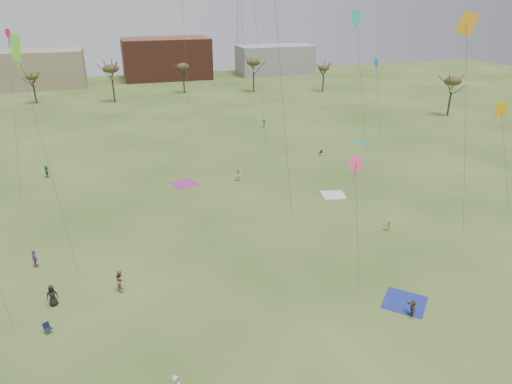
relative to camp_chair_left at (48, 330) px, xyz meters
name	(u,v)px	position (x,y,z in m)	size (l,w,h in m)	color
ground	(300,307)	(19.58, -2.82, -0.26)	(260.00, 260.00, 0.00)	#325219
spectator_fore_b	(120,280)	(5.59, 4.15, 0.73)	(0.96, 0.75, 1.97)	#8A6B57
spectator_fore_c	(412,308)	(27.78, -6.56, 0.49)	(1.38, 0.44, 1.49)	brown
flyer_mid_a	(52,296)	(0.11, 3.59, 0.70)	(0.93, 0.61, 1.91)	black
flyer_mid_b	(388,225)	(34.07, 6.83, 0.44)	(0.91, 0.52, 1.41)	gold
spectator_mid_d	(35,259)	(-1.99, 10.47, 0.63)	(1.05, 0.44, 1.79)	#A447AA
spectator_mid_e	(239,175)	(22.34, 25.93, 0.68)	(0.91, 0.71, 1.87)	silver
flyer_far_a	(47,171)	(-3.22, 35.62, 0.59)	(1.58, 0.50, 1.71)	#277640
flyer_far_c	(264,123)	(34.73, 51.95, 0.50)	(0.98, 0.56, 1.52)	navy
blanket_blue	(405,302)	(28.26, -4.94, -0.26)	(3.34, 3.34, 0.03)	navy
blanket_cream	(333,195)	(32.76, 17.51, -0.26)	(2.89, 2.89, 0.03)	white
blanket_plum	(185,184)	(14.98, 27.20, -0.26)	(3.09, 3.09, 0.03)	#9F3082
blanket_olive	(363,143)	(48.04, 36.85, -0.26)	(3.09, 3.09, 0.03)	#359252
camp_chair_left	(48,330)	(0.00, 0.00, 0.00)	(0.71, 0.73, 0.87)	#131936
camp_chair_right	(320,154)	(37.98, 32.84, 0.00)	(0.61, 0.57, 0.87)	#131436
kites_aloft	(229,16)	(21.12, 24.65, 21.35)	(66.76, 53.02, 27.81)	red
tree_line	(155,76)	(16.73, 76.30, 6.83)	(117.44, 49.32, 8.91)	#3A2B1E
building_tan	(23,70)	(-15.42, 112.18, 4.74)	(32.00, 14.00, 10.00)	#937F60
building_brick	(166,58)	(24.58, 117.18, 5.74)	(26.00, 16.00, 12.00)	brown
building_grey	(275,60)	(59.58, 115.18, 4.24)	(24.00, 12.00, 9.00)	gray
radio_tower	(239,11)	(49.58, 122.18, 18.95)	(1.51, 1.72, 41.00)	#9EA3A8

